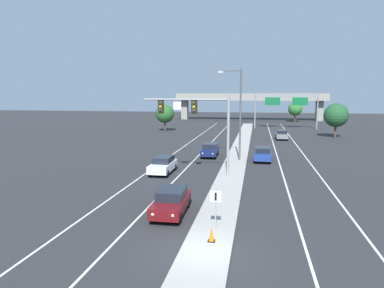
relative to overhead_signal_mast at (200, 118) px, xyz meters
The scene contains 20 objects.
ground_plane 16.41m from the overhead_signal_mast, 79.86° to the right, with size 260.00×260.00×0.00m, color #28282B.
median_island 6.54m from the overhead_signal_mast, 44.97° to the left, with size 2.40×110.00×0.15m, color #9E9B93.
lane_stripe_oncoming_center 11.27m from the overhead_signal_mast, 101.45° to the left, with size 0.14×100.00×0.01m, color silver.
lane_stripe_receding_center 13.36m from the overhead_signal_mast, 52.62° to the left, with size 0.14×100.00×0.01m, color silver.
edge_stripe_left 12.29m from the overhead_signal_mast, 118.45° to the left, with size 0.14×100.00×0.01m, color silver.
edge_stripe_right 15.44m from the overhead_signal_mast, 42.19° to the left, with size 0.14×100.00×0.01m, color silver.
overhead_signal_mast is the anchor object (origin of this frame).
median_sign_post 13.39m from the overhead_signal_mast, 77.03° to the right, with size 0.60×0.10×2.20m.
street_lamp_median 8.62m from the overhead_signal_mast, 70.35° to the left, with size 2.58×0.28×10.00m.
car_oncoming_darkred 11.13m from the overhead_signal_mast, 90.92° to the right, with size 1.92×4.51×1.58m.
car_oncoming_white 5.89m from the overhead_signal_mast, 168.23° to the left, with size 1.83×4.48×1.58m.
car_oncoming_navy 11.47m from the overhead_signal_mast, 92.92° to the left, with size 1.89×4.50×1.58m.
car_receding_blue 11.37m from the overhead_signal_mast, 57.14° to the left, with size 1.91×4.51×1.58m.
car_receding_grey 30.21m from the overhead_signal_mast, 72.56° to the left, with size 1.87×4.49×1.58m.
traffic_cone_median_nose 15.18m from the overhead_signal_mast, 78.48° to the right, with size 0.36×0.36×0.74m.
highway_sign_gantry 48.53m from the overhead_signal_mast, 76.98° to the left, with size 13.28×0.42×7.50m.
overpass_bridge 72.20m from the overhead_signal_mast, 87.83° to the left, with size 42.40×6.40×7.65m.
tree_far_right_b 68.73m from the overhead_signal_mast, 77.51° to the left, with size 3.74×3.74×5.41m.
tree_far_left_a 40.17m from the overhead_signal_mast, 109.52° to the left, with size 3.71×3.71×5.37m.
tree_far_right_c 37.54m from the overhead_signal_mast, 60.98° to the left, with size 4.07×4.07×5.88m.
Camera 1 is at (2.24, -15.26, 7.41)m, focal length 32.71 mm.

